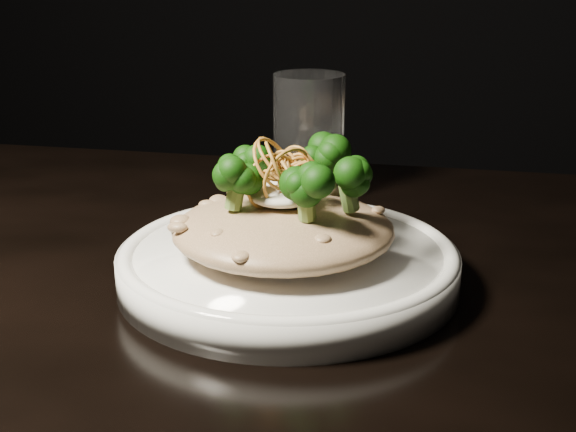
% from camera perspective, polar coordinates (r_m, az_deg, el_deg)
% --- Properties ---
extents(table, '(1.10, 0.80, 0.75)m').
position_cam_1_polar(table, '(0.64, -1.96, -12.45)').
color(table, black).
rests_on(table, ground).
extents(plate, '(0.26, 0.26, 0.03)m').
position_cam_1_polar(plate, '(0.62, 0.00, -3.64)').
color(plate, white).
rests_on(plate, table).
extents(risotto, '(0.17, 0.17, 0.04)m').
position_cam_1_polar(risotto, '(0.60, -0.34, -0.96)').
color(risotto, brown).
rests_on(risotto, plate).
extents(broccoli, '(0.11, 0.11, 0.04)m').
position_cam_1_polar(broccoli, '(0.60, 0.19, 2.73)').
color(broccoli, black).
rests_on(broccoli, risotto).
extents(cheese, '(0.05, 0.05, 0.01)m').
position_cam_1_polar(cheese, '(0.60, -0.39, 1.53)').
color(cheese, white).
rests_on(cheese, risotto).
extents(shallots, '(0.05, 0.05, 0.03)m').
position_cam_1_polar(shallots, '(0.59, 0.19, 3.58)').
color(shallots, '#915D1E').
rests_on(shallots, cheese).
extents(drinking_glass, '(0.08, 0.08, 0.13)m').
position_cam_1_polar(drinking_glass, '(0.82, 1.48, 5.65)').
color(drinking_glass, silver).
rests_on(drinking_glass, table).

